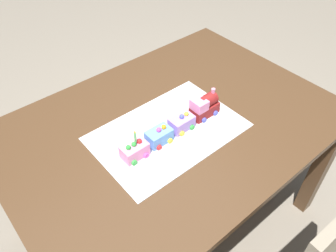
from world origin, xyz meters
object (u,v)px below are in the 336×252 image
dining_table (171,140)px  birthday_candle (135,136)px  cake_car_gondola_lavender (182,123)px  cake_car_flatbed_sky_blue (159,136)px  cake_car_tanker_bubblegum (134,150)px  cake_locomotive (204,106)px

dining_table → birthday_candle: size_ratio=24.56×
cake_car_gondola_lavender → cake_car_flatbed_sky_blue: same height
cake_car_gondola_lavender → birthday_candle: 0.24m
cake_car_tanker_bubblegum → birthday_candle: size_ratio=1.75×
cake_locomotive → cake_car_tanker_bubblegum: size_ratio=1.40×
cake_car_flatbed_sky_blue → birthday_candle: birthday_candle is taller
cake_car_flatbed_sky_blue → cake_car_tanker_bubblegum: bearing=0.0°
dining_table → cake_car_flatbed_sky_blue: bearing=26.2°
dining_table → cake_car_tanker_bubblegum: size_ratio=14.00×
cake_car_gondola_lavender → cake_car_flatbed_sky_blue: size_ratio=1.00×
cake_locomotive → cake_car_gondola_lavender: (0.13, 0.00, -0.02)m
cake_car_tanker_bubblegum → dining_table: bearing=-166.7°
dining_table → cake_locomotive: 0.22m
cake_car_gondola_lavender → dining_table: bearing=-82.5°
cake_car_flatbed_sky_blue → cake_car_tanker_bubblegum: 0.12m
birthday_candle → dining_table: bearing=-166.1°
cake_car_flatbed_sky_blue → cake_car_tanker_bubblegum: (0.12, 0.00, 0.00)m
cake_car_flatbed_sky_blue → dining_table: bearing=-153.8°
cake_car_gondola_lavender → cake_car_flatbed_sky_blue: (0.12, 0.00, 0.00)m
cake_locomotive → birthday_candle: (0.36, 0.00, 0.05)m
cake_car_tanker_bubblegum → cake_locomotive: bearing=-180.0°
cake_locomotive → cake_car_gondola_lavender: bearing=0.0°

